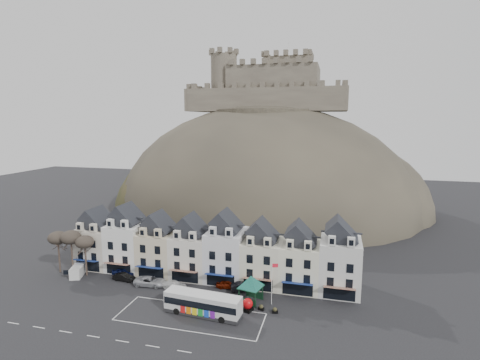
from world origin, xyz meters
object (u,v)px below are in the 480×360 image
Objects in this scene: bus at (203,303)px; car_silver at (150,281)px; white_van at (78,271)px; car_black at (124,277)px; bus_shelter at (251,282)px; flagpole at (272,280)px; red_buoy at (248,305)px; car_navy at (123,272)px; car_white at (174,285)px; car_maroon at (228,284)px; car_charcoal at (245,287)px.

bus is 14.65m from car_silver.
car_black is (9.73, 0.26, -0.30)m from white_van.
bus_shelter is 1.23× the size of car_silver.
flagpole is at bearing 36.16° from bus.
flagpole is 1.27× the size of car_silver.
flagpole is at bearing 43.54° from red_buoy.
flagpole reaches higher than bus.
car_navy reaches higher than car_white.
car_black is 0.99× the size of car_maroon.
bus is 2.73× the size of car_navy.
bus reaches higher than red_buoy.
car_maroon is (13.89, 2.50, -0.07)m from car_silver.
car_silver is at bearing -170.61° from bus_shelter.
car_maroon is (-5.00, 3.79, -2.74)m from bus_shelter.
car_silver is 14.11m from car_maroon.
red_buoy is 25.23m from car_black.
flagpole is at bearing -90.52° from car_white.
red_buoy reaches higher than car_silver.
red_buoy is 0.45× the size of car_white.
bus is at bearing -123.04° from bus_shelter.
bus is 2.92× the size of car_black.
flagpole reaches higher than red_buoy.
car_black is at bearing 161.81° from bus.
bus is at bearing -156.57° from red_buoy.
car_charcoal is (-2.11, 6.61, -0.27)m from red_buoy.
car_white is at bearing -89.28° from car_black.
car_white is at bearing 175.87° from flagpole.
car_white is at bearing -21.59° from white_van.
bus is 6.99m from red_buoy.
car_white is (20.05, -0.36, -0.32)m from white_van.
red_buoy is 15.07m from car_white.
car_charcoal is (22.61, 1.58, 0.10)m from car_black.
car_charcoal is (12.29, 2.20, 0.12)m from car_white.
bus is 10.84m from car_white.
flagpole reaches higher than bus_shelter.
car_black is at bearing 176.14° from flagpole.
car_silver is at bearing 155.39° from bus.
bus is at bearing -128.13° from car_white.
car_maroon is (-8.50, 3.78, -3.34)m from flagpole.
flagpole is at bearing -97.63° from car_silver.
car_navy is at bearing 67.45° from car_charcoal.
red_buoy reaches higher than car_black.
white_van is 15.36m from car_silver.
car_silver reaches higher than car_navy.
bus reaches higher than car_black.
bus is 29.09m from white_van.
car_maroon is (19.52, 1.89, 0.03)m from car_black.
red_buoy is at bearing -100.66° from car_navy.
car_white is at bearing -171.90° from bus_shelter.
bus is at bearing -111.99° from car_navy.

